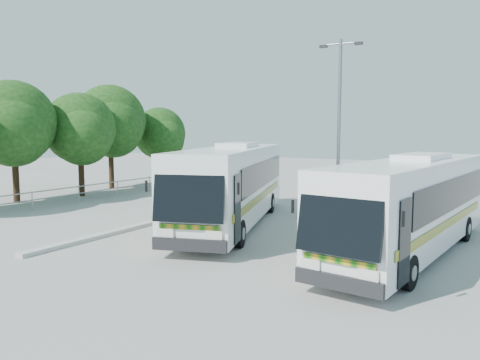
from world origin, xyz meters
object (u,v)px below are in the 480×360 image
Objects in this scene: coach_main at (233,183)px; coach_adjacent at (412,203)px; tree_far_b at (14,123)px; tree_far_c at (81,128)px; tree_far_e at (160,134)px; lamppost at (339,120)px; tree_far_d at (111,121)px.

coach_main is 7.78m from coach_adjacent.
tree_far_c is at bearing 77.09° from tree_far_b.
tree_far_e is 18.04m from lamppost.
lamppost reaches higher than coach_main.
coach_main reaches higher than coach_adjacent.
tree_far_b reaches higher than tree_far_e.
tree_far_b is at bearing -91.83° from tree_far_e.
tree_far_e is 0.51× the size of coach_adjacent.
tree_far_b is 21.74m from coach_adjacent.
coach_main is (13.86, 1.00, -2.71)m from tree_far_b.
tree_far_d is 0.59× the size of coach_main.
tree_far_e is 17.58m from coach_main.
lamppost is (-4.44, 5.53, 2.89)m from coach_adjacent.
tree_far_d is 15.90m from coach_main.
tree_far_e is at bearing 156.18° from coach_adjacent.
tree_far_d is at bearing 107.83° from tree_far_c.
tree_far_b reaches higher than tree_far_c.
coach_adjacent is at bearing -11.18° from tree_far_c.
coach_adjacent is at bearing -26.98° from coach_main.
lamppost is (16.72, -6.75, 0.73)m from tree_far_e.
lamppost reaches higher than coach_adjacent.
tree_far_d is at bearing 170.34° from lamppost.
tree_far_e is at bearing 155.72° from lamppost.
tree_far_d is at bearing -98.63° from tree_far_e.
tree_far_d reaches higher than coach_main.
coach_adjacent is 1.38× the size of lamppost.
tree_far_b is 7.61m from tree_far_d.
coach_main is at bearing 177.60° from coach_adjacent.
tree_far_c is 8.22m from tree_far_e.
tree_far_d is 17.55m from lamppost.
tree_far_d is (-1.19, 3.70, 0.56)m from tree_far_c.
tree_far_e is (-0.51, 8.20, -0.37)m from tree_far_c.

